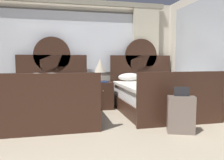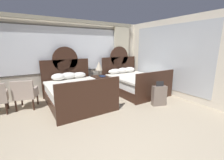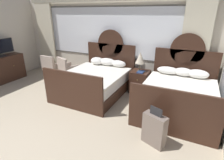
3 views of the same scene
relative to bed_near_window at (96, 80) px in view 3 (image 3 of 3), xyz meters
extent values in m
plane|color=tan|center=(-0.17, -2.79, -0.38)|extent=(24.00, 24.00, 0.00)
cube|color=beige|center=(-0.17, 1.18, 0.97)|extent=(6.75, 0.07, 2.70)
cube|color=#605B52|center=(-0.17, 1.14, 1.25)|extent=(4.91, 0.02, 1.62)
cube|color=white|center=(-0.17, 1.13, 1.25)|extent=(4.83, 0.02, 1.54)
cube|color=beige|center=(-2.79, 1.05, 0.92)|extent=(0.72, 0.08, 2.60)
cube|color=beige|center=(2.46, 1.05, 0.92)|extent=(0.72, 0.08, 2.60)
cube|color=#382116|center=(0.00, -0.06, -0.23)|extent=(1.60, 2.03, 0.30)
cube|color=white|center=(0.00, -0.06, 0.06)|extent=(1.54, 1.93, 0.28)
cube|color=silver|center=(0.00, -0.14, 0.24)|extent=(1.64, 1.83, 0.06)
cube|color=#382116|center=(0.00, 0.98, 0.27)|extent=(1.68, 0.06, 1.30)
cylinder|color=#382116|center=(0.00, 0.98, 0.92)|extent=(0.88, 0.06, 0.88)
cube|color=#382116|center=(0.00, -1.11, 0.10)|extent=(1.68, 0.06, 0.97)
ellipsoid|color=white|center=(-0.34, 0.69, 0.38)|extent=(0.45, 0.34, 0.23)
ellipsoid|color=white|center=(-0.01, 0.74, 0.38)|extent=(0.59, 0.30, 0.23)
ellipsoid|color=white|center=(0.38, 0.74, 0.37)|extent=(0.51, 0.26, 0.20)
cube|color=#382116|center=(2.30, -0.06, -0.23)|extent=(1.60, 2.03, 0.30)
cube|color=white|center=(2.30, -0.06, 0.06)|extent=(1.54, 1.93, 0.28)
cube|color=silver|center=(2.30, -0.14, 0.24)|extent=(1.64, 1.83, 0.06)
cube|color=#382116|center=(2.30, 0.98, 0.27)|extent=(1.68, 0.06, 1.30)
cylinder|color=#382116|center=(2.30, 0.98, 0.92)|extent=(0.88, 0.06, 0.88)
cube|color=#382116|center=(2.30, -1.11, 0.10)|extent=(1.68, 0.06, 0.97)
ellipsoid|color=white|center=(1.90, 0.71, 0.37)|extent=(0.59, 0.30, 0.20)
ellipsoid|color=white|center=(2.30, 0.71, 0.38)|extent=(0.48, 0.29, 0.22)
ellipsoid|color=white|center=(2.65, 0.71, 0.38)|extent=(0.54, 0.32, 0.22)
cube|color=#382116|center=(1.15, 0.61, -0.06)|extent=(0.52, 0.52, 0.64)
sphere|color=tan|center=(1.15, 0.34, 0.09)|extent=(0.02, 0.02, 0.02)
cylinder|color=brown|center=(1.12, 0.60, 0.28)|extent=(0.14, 0.14, 0.02)
cylinder|color=brown|center=(1.12, 0.60, 0.39)|extent=(0.03, 0.03, 0.21)
cone|color=beige|center=(1.12, 0.60, 0.66)|extent=(0.27, 0.27, 0.33)
cube|color=navy|center=(1.19, 0.51, 0.28)|extent=(0.18, 0.26, 0.03)
sphere|color=tan|center=(-3.06, -0.35, 0.15)|extent=(0.03, 0.03, 0.03)
cube|color=black|center=(-3.28, -0.60, 0.52)|extent=(0.20, 0.28, 0.04)
cylinder|color=black|center=(-3.28, -0.60, 0.56)|extent=(0.04, 0.04, 0.05)
cube|color=#B29E8E|center=(-1.32, 0.41, 0.00)|extent=(0.69, 0.69, 0.10)
cube|color=#B29E8E|center=(-1.40, 0.20, 0.26)|extent=(0.54, 0.26, 0.43)
cube|color=#B29E8E|center=(-1.09, 0.33, 0.13)|extent=(0.22, 0.48, 0.16)
cube|color=#B29E8E|center=(-1.55, 0.50, 0.13)|extent=(0.22, 0.48, 0.16)
cylinder|color=#382116|center=(-1.04, 0.55, -0.22)|extent=(0.04, 0.04, 0.33)
cylinder|color=#382116|center=(-1.45, 0.70, -0.22)|extent=(0.04, 0.04, 0.33)
cylinder|color=#382116|center=(-1.19, 0.13, -0.22)|extent=(0.04, 0.04, 0.33)
cylinder|color=#382116|center=(-1.60, 0.28, -0.22)|extent=(0.04, 0.04, 0.33)
cube|color=#B29E8E|center=(-2.03, 0.41, 0.00)|extent=(0.55, 0.55, 0.10)
cube|color=#B29E8E|center=(-2.03, 0.18, 0.26)|extent=(0.54, 0.09, 0.43)
cube|color=#B29E8E|center=(-1.78, 0.41, 0.13)|extent=(0.07, 0.49, 0.16)
cube|color=#B29E8E|center=(-2.27, 0.42, 0.13)|extent=(0.07, 0.49, 0.16)
cylinder|color=#382116|center=(-1.80, 0.63, -0.22)|extent=(0.04, 0.04, 0.33)
cylinder|color=#382116|center=(-2.24, 0.64, -0.22)|extent=(0.04, 0.04, 0.33)
cylinder|color=#382116|center=(-1.81, 0.19, -0.22)|extent=(0.04, 0.04, 0.33)
cylinder|color=#382116|center=(-2.25, 0.20, -0.22)|extent=(0.04, 0.04, 0.33)
cube|color=#75665B|center=(2.07, -1.47, -0.08)|extent=(0.45, 0.32, 0.60)
cube|color=#232326|center=(2.07, -1.47, 0.29)|extent=(0.22, 0.10, 0.15)
cylinder|color=black|center=(1.92, -1.42, -0.35)|extent=(0.05, 0.04, 0.05)
cylinder|color=black|center=(2.23, -1.53, -0.35)|extent=(0.05, 0.04, 0.05)
camera|label=1|loc=(0.26, -4.52, 0.77)|focal=34.61mm
camera|label=2|loc=(-1.39, -4.33, 1.38)|focal=23.84mm
camera|label=3|loc=(2.53, -4.16, 1.88)|focal=28.44mm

